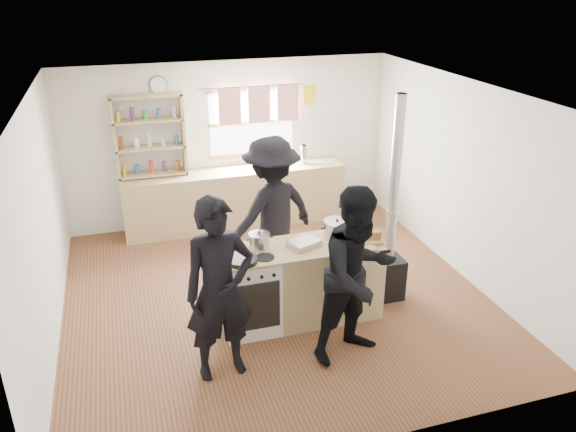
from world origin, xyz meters
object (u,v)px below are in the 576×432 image
object	(u,v)px
stockpot_counter	(337,229)
person_far	(272,212)
skillet_greens	(242,260)
flue_heater	(389,249)
roast_tray	(304,243)
thermos	(304,155)
cooking_island	(300,283)
person_near_left	(220,290)
bread_board	(370,236)
stockpot_stove	(259,241)
person_near_right	(358,275)

from	to	relation	value
stockpot_counter	person_far	bearing A→B (deg)	121.64
skillet_greens	flue_heater	world-z (taller)	flue_heater
skillet_greens	person_far	size ratio (longest dim) A/B	0.17
skillet_greens	roast_tray	bearing A→B (deg)	12.78
roast_tray	flue_heater	size ratio (longest dim) A/B	0.16
thermos	stockpot_counter	distance (m)	2.73
cooking_island	person_far	distance (m)	1.06
flue_heater	person_far	size ratio (longest dim) A/B	1.31
thermos	person_far	xyz separation A→B (m)	(-1.03, -1.83, -0.09)
stockpot_counter	person_near_left	distance (m)	1.66
thermos	flue_heater	xyz separation A→B (m)	(0.20, -2.63, -0.40)
roast_tray	person_far	distance (m)	0.96
bread_board	flue_heater	distance (m)	0.56
skillet_greens	roast_tray	size ratio (longest dim) A/B	0.82
stockpot_counter	person_far	distance (m)	1.00
skillet_greens	bread_board	world-z (taller)	bread_board
stockpot_stove	flue_heater	size ratio (longest dim) A/B	0.09
cooking_island	flue_heater	bearing A→B (deg)	7.05
stockpot_counter	flue_heater	distance (m)	0.81
skillet_greens	stockpot_stove	world-z (taller)	stockpot_stove
stockpot_stove	flue_heater	distance (m)	1.65
thermos	skillet_greens	bearing A→B (deg)	-119.30
person_far	person_near_right	bearing A→B (deg)	81.92
bread_board	stockpot_stove	bearing A→B (deg)	171.14
stockpot_counter	person_near_left	world-z (taller)	person_near_left
thermos	person_near_left	distance (m)	3.96
stockpot_stove	bread_board	bearing A→B (deg)	-8.86
thermos	stockpot_stove	bearing A→B (deg)	-117.70
cooking_island	person_near_left	bearing A→B (deg)	-147.20
roast_tray	person_near_left	size ratio (longest dim) A/B	0.21
skillet_greens	stockpot_stove	distance (m)	0.38
roast_tray	person_near_right	size ratio (longest dim) A/B	0.21
stockpot_stove	cooking_island	bearing A→B (deg)	-12.20
person_near_left	person_far	size ratio (longest dim) A/B	0.97
person_near_right	thermos	bearing A→B (deg)	63.55
roast_tray	person_far	xyz separation A→B (m)	(-0.10, 0.95, -0.01)
roast_tray	person_near_right	distance (m)	0.82
stockpot_stove	person_near_right	distance (m)	1.17
thermos	flue_heater	distance (m)	2.66
flue_heater	bread_board	bearing A→B (deg)	-147.58
stockpot_stove	bread_board	size ratio (longest dim) A/B	0.74
skillet_greens	person_far	world-z (taller)	person_far
person_near_left	person_near_right	world-z (taller)	person_near_left
stockpot_counter	bread_board	bearing A→B (deg)	-28.91
thermos	bread_board	world-z (taller)	thermos
stockpot_stove	person_near_left	distance (m)	0.96
thermos	roast_tray	bearing A→B (deg)	-108.43
roast_tray	stockpot_stove	distance (m)	0.49
thermos	stockpot_stove	size ratio (longest dim) A/B	1.26
cooking_island	person_near_left	xyz separation A→B (m)	(-1.02, -0.66, 0.47)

